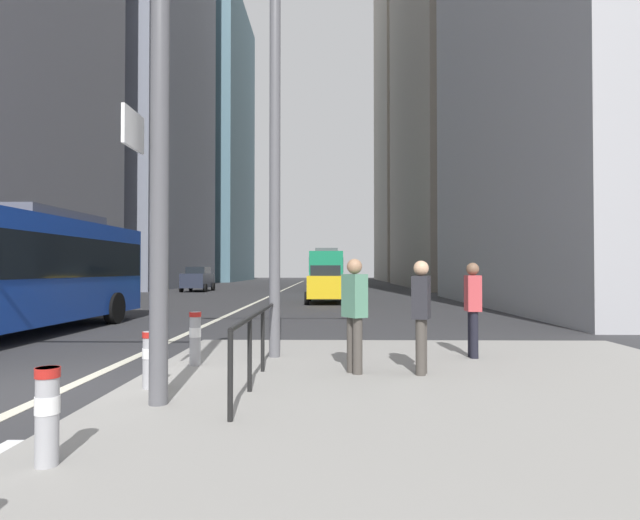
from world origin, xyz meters
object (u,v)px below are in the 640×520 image
at_px(bollard_right, 150,356).
at_px(city_bus_red_receding, 327,268).
at_px(car_oncoming_mid, 198,279).
at_px(bollard_back, 195,336).
at_px(bollard_left, 47,411).
at_px(car_receding_near, 326,284).
at_px(pedestrian_far, 473,305).
at_px(city_bus_blue_oncoming, 7,266).
at_px(street_lamp_post, 275,76).
at_px(pedestrian_walking, 354,309).
at_px(pedestrian_waiting, 421,311).

bearing_deg(bollard_right, city_bus_red_receding, 86.45).
relative_size(car_oncoming_mid, bollard_back, 4.90).
relative_size(bollard_left, bollard_back, 0.90).
bearing_deg(car_oncoming_mid, bollard_left, -77.47).
distance_m(bollard_left, bollard_right, 2.71).
bearing_deg(car_receding_near, bollard_back, -96.40).
relative_size(bollard_right, pedestrian_far, 0.44).
xyz_separation_m(city_bus_blue_oncoming, bollard_back, (5.92, -4.37, -1.19)).
bearing_deg(bollard_left, car_receding_near, 84.65).
xyz_separation_m(city_bus_blue_oncoming, car_oncoming_mid, (-2.23, 27.67, -0.85)).
height_order(city_bus_red_receding, street_lamp_post, street_lamp_post).
distance_m(street_lamp_post, pedestrian_far, 5.51).
distance_m(city_bus_blue_oncoming, street_lamp_post, 8.68).
bearing_deg(bollard_left, city_bus_red_receding, 86.86).
distance_m(city_bus_red_receding, car_receding_near, 16.62).
bearing_deg(city_bus_red_receding, street_lamp_post, -91.44).
xyz_separation_m(bollard_left, pedestrian_far, (4.88, 5.19, 0.51)).
distance_m(city_bus_red_receding, bollard_left, 39.22).
relative_size(city_bus_red_receding, pedestrian_walking, 6.36).
relative_size(city_bus_blue_oncoming, pedestrian_far, 6.49).
bearing_deg(city_bus_red_receding, pedestrian_waiting, -87.52).
bearing_deg(bollard_back, car_receding_near, 83.60).
bearing_deg(bollard_right, bollard_left, -87.57).
distance_m(bollard_left, pedestrian_far, 7.14).
relative_size(city_bus_red_receding, bollard_right, 14.75).
distance_m(car_receding_near, street_lamp_post, 17.87).
height_order(car_receding_near, bollard_right, car_receding_near).
relative_size(city_bus_blue_oncoming, pedestrian_waiting, 6.45).
relative_size(bollard_right, bollard_back, 0.85).
xyz_separation_m(city_bus_red_receding, bollard_right, (-2.26, -36.43, -1.26)).
bearing_deg(bollard_back, street_lamp_post, 35.19).
xyz_separation_m(city_bus_blue_oncoming, street_lamp_post, (7.15, -3.50, 3.45)).
height_order(car_receding_near, bollard_back, car_receding_near).
xyz_separation_m(car_oncoming_mid, street_lamp_post, (9.38, -31.17, 4.29)).
bearing_deg(bollard_left, street_lamp_post, 76.03).
distance_m(bollard_left, bollard_back, 4.34).
bearing_deg(pedestrian_far, city_bus_red_receding, 94.60).
bearing_deg(street_lamp_post, bollard_back, -144.81).
xyz_separation_m(car_receding_near, pedestrian_walking, (0.57, -18.78, 0.14)).
bearing_deg(pedestrian_far, bollard_right, -153.61).
xyz_separation_m(street_lamp_post, pedestrian_far, (3.58, -0.02, -4.18)).
height_order(car_oncoming_mid, bollard_back, car_oncoming_mid).
height_order(city_bus_red_receding, car_oncoming_mid, city_bus_red_receding).
distance_m(city_bus_blue_oncoming, pedestrian_walking, 9.89).
bearing_deg(street_lamp_post, city_bus_red_receding, 88.56).
bearing_deg(city_bus_blue_oncoming, city_bus_red_receding, 75.27).
distance_m(car_oncoming_mid, pedestrian_waiting, 34.73).
bearing_deg(city_bus_red_receding, car_oncoming_mid, -164.88).
height_order(bollard_right, bollard_back, bollard_back).
xyz_separation_m(city_bus_red_receding, bollard_left, (-2.15, -39.14, -1.24)).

